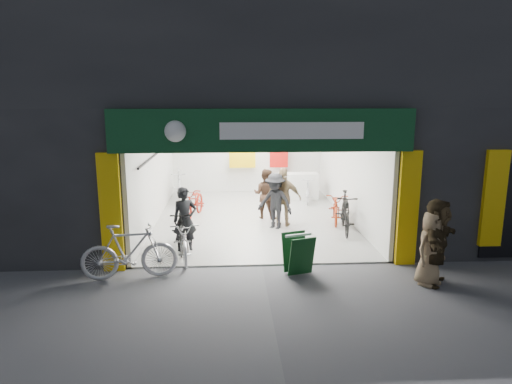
{
  "coord_description": "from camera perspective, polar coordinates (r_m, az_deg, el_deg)",
  "views": [
    {
      "loc": [
        -0.72,
        -9.67,
        3.77
      ],
      "look_at": [
        -0.05,
        1.5,
        1.39
      ],
      "focal_mm": 32.0,
      "sensor_mm": 36.0,
      "label": 1
    }
  ],
  "objects": [
    {
      "name": "bike_left_back",
      "position": [
        16.5,
        -9.58,
        0.72
      ],
      "size": [
        0.79,
        2.01,
        1.18
      ],
      "primitive_type": "imported",
      "rotation": [
        0.0,
        0.0,
        0.12
      ],
      "color": "silver",
      "rests_on": "ground"
    },
    {
      "name": "parked_bike",
      "position": [
        9.88,
        -15.55,
        -7.21
      ],
      "size": [
        2.03,
        0.81,
        1.19
      ],
      "primitive_type": "imported",
      "rotation": [
        0.0,
        0.0,
        1.7
      ],
      "color": "#B8B8BD",
      "rests_on": "ground"
    },
    {
      "name": "bike_left_midback",
      "position": [
        14.25,
        -7.71,
        -1.32
      ],
      "size": [
        1.04,
        2.04,
        1.02
      ],
      "primitive_type": "imported",
      "rotation": [
        0.0,
        0.0,
        -0.19
      ],
      "color": "maroon",
      "rests_on": "ground"
    },
    {
      "name": "bike_left_midfront",
      "position": [
        11.42,
        -9.34,
        -4.62
      ],
      "size": [
        0.68,
        1.82,
        1.07
      ],
      "primitive_type": "imported",
      "rotation": [
        0.0,
        0.0,
        0.1
      ],
      "color": "black",
      "rests_on": "ground"
    },
    {
      "name": "pedestrian_far",
      "position": [
        9.9,
        21.6,
        -5.8
      ],
      "size": [
        1.36,
        1.65,
        1.77
      ],
      "primitive_type": "imported",
      "rotation": [
        0.0,
        0.0,
        0.97
      ],
      "color": "#352918",
      "rests_on": "ground"
    },
    {
      "name": "customer_d",
      "position": [
        13.15,
        3.46,
        -0.74
      ],
      "size": [
        1.1,
        0.7,
        1.75
      ],
      "primitive_type": "imported",
      "rotation": [
        0.0,
        0.0,
        2.86
      ],
      "color": "#886F4F",
      "rests_on": "ground"
    },
    {
      "name": "customer_a",
      "position": [
        11.21,
        -8.88,
        -3.48
      ],
      "size": [
        0.68,
        0.55,
        1.61
      ],
      "primitive_type": "imported",
      "rotation": [
        0.0,
        0.0,
        0.31
      ],
      "color": "black",
      "rests_on": "ground"
    },
    {
      "name": "customer_b",
      "position": [
        14.02,
        1.19,
        -0.28
      ],
      "size": [
        0.93,
        0.83,
        1.57
      ],
      "primitive_type": "imported",
      "rotation": [
        0.0,
        0.0,
        2.76
      ],
      "color": "#392519",
      "rests_on": "ground"
    },
    {
      "name": "pedestrian_near",
      "position": [
        9.85,
        20.96,
        -6.59
      ],
      "size": [
        0.89,
        0.81,
        1.53
      ],
      "primitive_type": "imported",
      "rotation": [
        0.0,
        0.0,
        0.56
      ],
      "color": "#886F4F",
      "rests_on": "ground"
    },
    {
      "name": "customer_c",
      "position": [
        12.92,
        2.41,
        -1.22
      ],
      "size": [
        1.21,
        1.08,
        1.63
      ],
      "primitive_type": "imported",
      "rotation": [
        0.0,
        0.0,
        -0.58
      ],
      "color": "black",
      "rests_on": "ground"
    },
    {
      "name": "ground",
      "position": [
        10.4,
        0.75,
        -9.24
      ],
      "size": [
        60.0,
        60.0,
        0.0
      ],
      "primitive_type": "plane",
      "color": "#56565B",
      "rests_on": "ground"
    },
    {
      "name": "building",
      "position": [
        14.76,
        2.98,
        14.11
      ],
      "size": [
        17.0,
        10.27,
        8.0
      ],
      "color": "#232326",
      "rests_on": "ground"
    },
    {
      "name": "bike_right_mid",
      "position": [
        13.94,
        10.0,
        -1.86
      ],
      "size": [
        0.98,
        1.88,
        0.94
      ],
      "primitive_type": "imported",
      "rotation": [
        0.0,
        0.0,
        -0.21
      ],
      "color": "#94280D",
      "rests_on": "ground"
    },
    {
      "name": "bike_right_front",
      "position": [
        12.92,
        11.1,
        -2.55
      ],
      "size": [
        0.84,
        1.97,
        1.15
      ],
      "primitive_type": "imported",
      "rotation": [
        0.0,
        0.0,
        -0.16
      ],
      "color": "black",
      "rests_on": "ground"
    },
    {
      "name": "bike_right_back",
      "position": [
        16.34,
        6.45,
        0.31
      ],
      "size": [
        0.69,
        1.64,
        0.96
      ],
      "primitive_type": "imported",
      "rotation": [
        0.0,
        0.0,
        -0.16
      ],
      "color": "#B3B4B8",
      "rests_on": "ground"
    },
    {
      "name": "sandwich_board",
      "position": [
        9.85,
        5.29,
        -7.58
      ],
      "size": [
        0.7,
        0.71,
        0.86
      ],
      "rotation": [
        0.0,
        0.0,
        0.29
      ],
      "color": "#0E3916",
      "rests_on": "ground"
    },
    {
      "name": "bike_left_front",
      "position": [
        10.84,
        -9.06,
        -5.82
      ],
      "size": [
        0.94,
        1.91,
        0.96
      ],
      "primitive_type": "imported",
      "rotation": [
        0.0,
        0.0,
        0.17
      ],
      "color": "#B8B9BD",
      "rests_on": "ground"
    }
  ]
}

